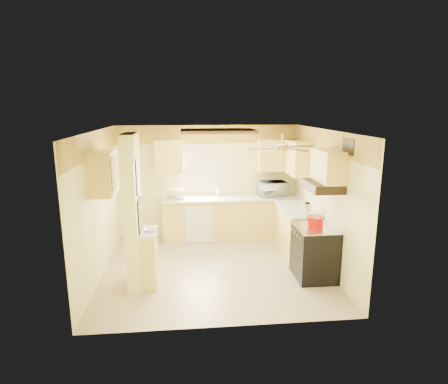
{
  "coord_description": "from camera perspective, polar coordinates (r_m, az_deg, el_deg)",
  "views": [
    {
      "loc": [
        -0.48,
        -6.38,
        2.9
      ],
      "look_at": [
        0.2,
        0.35,
        1.35
      ],
      "focal_mm": 30.0,
      "sensor_mm": 36.0,
      "label": 1
    }
  ],
  "objects": [
    {
      "name": "ceiling_light_panel",
      "position": [
        6.92,
        -0.96,
        9.24
      ],
      "size": [
        1.35,
        0.95,
        0.06
      ],
      "color": "brown",
      "rests_on": "ceiling"
    },
    {
      "name": "lower_cabinets_right",
      "position": [
        7.71,
        11.03,
        -5.85
      ],
      "size": [
        0.6,
        1.4,
        0.9
      ],
      "primitive_type": "cube",
      "color": "#F1D563",
      "rests_on": "floor"
    },
    {
      "name": "floor",
      "position": [
        7.02,
        -1.36,
        -11.46
      ],
      "size": [
        4.0,
        4.0,
        0.0
      ],
      "primitive_type": "plane",
      "color": "tan",
      "rests_on": "ground"
    },
    {
      "name": "partition_column",
      "position": [
        6.12,
        -13.74,
        -3.09
      ],
      "size": [
        0.2,
        0.7,
        2.5
      ],
      "primitive_type": "cube",
      "color": "#FFF19B",
      "rests_on": "floor"
    },
    {
      "name": "ceiling",
      "position": [
        6.41,
        -1.48,
        9.34
      ],
      "size": [
        4.0,
        4.0,
        0.0
      ],
      "primitive_type": "plane",
      "rotation": [
        3.14,
        0.0,
        0.0
      ],
      "color": "white",
      "rests_on": "wall_back"
    },
    {
      "name": "upper_cab_left_wall",
      "position": [
        6.36,
        -17.91,
        2.8
      ],
      "size": [
        0.35,
        0.75,
        0.7
      ],
      "primitive_type": "cube",
      "color": "#F1D563",
      "rests_on": "wall_left"
    },
    {
      "name": "upper_cab_over_stove",
      "position": [
        6.34,
        15.66,
        3.83
      ],
      "size": [
        0.35,
        0.76,
        0.52
      ],
      "primitive_type": "cube",
      "color": "#F1D563",
      "rests_on": "wall_right"
    },
    {
      "name": "utensil_crock",
      "position": [
        8.36,
        -0.92,
        -0.17
      ],
      "size": [
        0.1,
        0.1,
        0.2
      ],
      "color": "white",
      "rests_on": "countertop_back"
    },
    {
      "name": "wall_back",
      "position": [
        8.46,
        -2.41,
        1.65
      ],
      "size": [
        4.0,
        0.0,
        4.0
      ],
      "primitive_type": "plane",
      "rotation": [
        1.57,
        0.0,
        0.0
      ],
      "color": "#FFF19B",
      "rests_on": "floor"
    },
    {
      "name": "vent_grate",
      "position": [
        6.04,
        18.44,
        6.57
      ],
      "size": [
        0.02,
        0.4,
        0.25
      ],
      "primitive_type": "cube",
      "color": "black",
      "rests_on": "wall_right"
    },
    {
      "name": "dishwasher_panel",
      "position": [
        8.06,
        -3.87,
        -4.96
      ],
      "size": [
        0.58,
        0.02,
        0.8
      ],
      "primitive_type": "cube",
      "color": "white",
      "rests_on": "lower_cabinets_back"
    },
    {
      "name": "wall_front",
      "position": [
        4.8,
        0.33,
        -7.17
      ],
      "size": [
        4.0,
        0.0,
        4.0
      ],
      "primitive_type": "plane",
      "rotation": [
        -1.57,
        0.0,
        0.0
      ],
      "color": "#FFF19B",
      "rests_on": "floor"
    },
    {
      "name": "countertop_back",
      "position": [
        8.27,
        1.2,
        -0.94
      ],
      "size": [
        3.04,
        0.64,
        0.04
      ],
      "primitive_type": "cube",
      "color": "silver",
      "rests_on": "lower_cabinets_back"
    },
    {
      "name": "ledge_top",
      "position": [
        6.19,
        -11.55,
        -5.99
      ],
      "size": [
        0.28,
        0.58,
        0.04
      ],
      "primitive_type": "cube",
      "color": "silver",
      "rests_on": "partition_ledge"
    },
    {
      "name": "poster_menu",
      "position": [
        5.97,
        -12.98,
        2.47
      ],
      "size": [
        0.02,
        0.42,
        0.57
      ],
      "color": "black",
      "rests_on": "partition_column"
    },
    {
      "name": "dish_rack",
      "position": [
        8.17,
        -7.4,
        -0.51
      ],
      "size": [
        0.38,
        0.28,
        0.21
      ],
      "color": "tan",
      "rests_on": "countertop_back"
    },
    {
      "name": "lower_cabinets_back",
      "position": [
        8.41,
        1.18,
        -4.03
      ],
      "size": [
        3.0,
        0.6,
        0.9
      ],
      "primitive_type": "cube",
      "color": "#F1D563",
      "rests_on": "floor"
    },
    {
      "name": "upper_cab_back_left",
      "position": [
        8.18,
        -8.35,
        5.41
      ],
      "size": [
        0.6,
        0.35,
        0.7
      ],
      "primitive_type": "cube",
      "color": "#F1D563",
      "rests_on": "wall_back"
    },
    {
      "name": "poster_nashville",
      "position": [
        6.12,
        -12.67,
        -3.52
      ],
      "size": [
        0.02,
        0.42,
        0.57
      ],
      "color": "black",
      "rests_on": "partition_column"
    },
    {
      "name": "upper_cab_right",
      "position": [
        8.04,
        10.99,
        5.18
      ],
      "size": [
        0.35,
        1.0,
        0.7
      ],
      "primitive_type": "cube",
      "color": "#F1D563",
      "rests_on": "wall_right"
    },
    {
      "name": "microwave",
      "position": [
        8.44,
        7.43,
        0.5
      ],
      "size": [
        0.64,
        0.48,
        0.32
      ],
      "primitive_type": "imported",
      "rotation": [
        0.0,
        0.0,
        3.29
      ],
      "color": "white",
      "rests_on": "countertop_back"
    },
    {
      "name": "upper_cab_back_right",
      "position": [
        8.42,
        8.27,
        5.62
      ],
      "size": [
        0.9,
        0.35,
        0.7
      ],
      "primitive_type": "cube",
      "color": "#F1D563",
      "rests_on": "wall_back"
    },
    {
      "name": "countertop_right",
      "position": [
        7.57,
        11.11,
        -2.48
      ],
      "size": [
        0.64,
        1.44,
        0.04
      ],
      "primitive_type": "cube",
      "color": "silver",
      "rests_on": "lower_cabinets_right"
    },
    {
      "name": "kettle",
      "position": [
        7.2,
        12.57,
        -2.37
      ],
      "size": [
        0.14,
        0.14,
        0.21
      ],
      "color": "silver",
      "rests_on": "countertop_right"
    },
    {
      "name": "wall_left",
      "position": [
        6.76,
        -18.58,
        -1.88
      ],
      "size": [
        0.0,
        3.8,
        3.8
      ],
      "primitive_type": "plane",
      "rotation": [
        1.57,
        0.0,
        1.57
      ],
      "color": "#FFF19B",
      "rests_on": "floor"
    },
    {
      "name": "dutch_oven",
      "position": [
        6.44,
        13.72,
        -4.49
      ],
      "size": [
        0.29,
        0.29,
        0.19
      ],
      "color": "#B40B06",
      "rests_on": "stove"
    },
    {
      "name": "ceiling_fan",
      "position": [
        5.9,
        8.85,
        6.81
      ],
      "size": [
        1.15,
        1.15,
        0.26
      ],
      "color": "gold",
      "rests_on": "ceiling"
    },
    {
      "name": "wall_right",
      "position": [
        7.04,
        15.03,
        -1.08
      ],
      "size": [
        0.0,
        3.8,
        3.8
      ],
      "primitive_type": "plane",
      "rotation": [
        1.57,
        0.0,
        -1.57
      ],
      "color": "#FFF19B",
      "rests_on": "floor"
    },
    {
      "name": "range_hood",
      "position": [
        6.37,
        14.76,
        0.9
      ],
      "size": [
        0.5,
        0.76,
        0.14
      ],
      "primitive_type": "cube",
      "color": "black",
      "rests_on": "upper_cab_over_stove"
    },
    {
      "name": "window",
      "position": [
        8.38,
        -4.13,
        3.61
      ],
      "size": [
        0.92,
        0.02,
        1.02
      ],
      "color": "white",
      "rests_on": "wall_back"
    },
    {
      "name": "bowl",
      "position": [
        6.15,
        -11.14,
        -5.67
      ],
      "size": [
        0.21,
        0.21,
        0.05
      ],
      "primitive_type": "imported",
      "rotation": [
        0.0,
        0.0,
        -0.06
      ],
      "color": "white",
      "rests_on": "ledge_top"
    },
    {
      "name": "partition_ledge",
      "position": [
        6.36,
        -11.35,
        -10.01
      ],
      "size": [
        0.25,
        0.55,
        0.9
      ],
      "primitive_type": "cube",
      "color": "#F1D563",
      "rests_on": "floor"
    },
    {
      "name": "wallpaper_border",
      "position": [
        8.3,
        -2.47,
        8.76
      ],
      "size": [
        4.0,
        0.02,
        0.4
      ],
      "primitive_type": "cube",
      "color": "#F9DA49",
      "rests_on": "wall_back"
    },
    {
      "name": "stove",
      "position": [
        6.68,
        13.62,
        -8.89
      ],
      "size": [
        0.68,
        0.77,
        0.92
      ],
      "color": "black",
      "rests_on": "floor"
    }
  ]
}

